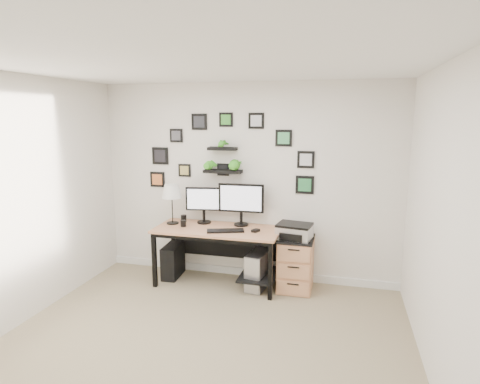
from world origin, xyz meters
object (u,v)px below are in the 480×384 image
(monitor_right, at_px, (241,201))
(pc_tower_black, at_px, (173,261))
(desk, at_px, (221,237))
(mug, at_px, (183,223))
(monitor_left, at_px, (204,202))
(table_lamp, at_px, (172,192))
(printer, at_px, (294,231))
(pc_tower_grey, at_px, (258,270))
(file_cabinet, at_px, (296,263))

(monitor_right, bearing_deg, pc_tower_black, -171.93)
(desk, xyz_separation_m, pc_tower_black, (-0.70, 0.04, -0.40))
(mug, xyz_separation_m, pc_tower_black, (-0.21, 0.11, -0.57))
(monitor_left, height_order, table_lamp, table_lamp)
(desk, xyz_separation_m, monitor_right, (0.23, 0.18, 0.45))
(table_lamp, bearing_deg, monitor_right, 8.56)
(pc_tower_black, height_order, printer, printer)
(desk, xyz_separation_m, mug, (-0.49, -0.06, 0.17))
(mug, distance_m, pc_tower_grey, 1.14)
(pc_tower_grey, bearing_deg, desk, 177.01)
(desk, bearing_deg, printer, 1.82)
(pc_tower_black, distance_m, pc_tower_grey, 1.21)
(monitor_right, xyz_separation_m, file_cabinet, (0.74, -0.12, -0.74))
(table_lamp, relative_size, pc_tower_grey, 1.06)
(table_lamp, bearing_deg, monitor_left, 17.94)
(desk, xyz_separation_m, file_cabinet, (0.97, 0.06, -0.29))
(monitor_right, distance_m, pc_tower_black, 1.27)
(monitor_left, bearing_deg, printer, -6.38)
(table_lamp, relative_size, mug, 6.36)
(monitor_right, xyz_separation_m, pc_tower_black, (-0.93, -0.13, -0.86))
(mug, bearing_deg, printer, 3.71)
(pc_tower_grey, distance_m, printer, 0.69)
(monitor_left, distance_m, mug, 0.39)
(pc_tower_black, height_order, file_cabinet, file_cabinet)
(pc_tower_grey, xyz_separation_m, file_cabinet, (0.47, 0.08, 0.10))
(monitor_right, distance_m, mug, 0.81)
(desk, relative_size, printer, 3.52)
(file_cabinet, bearing_deg, printer, -132.05)
(desk, bearing_deg, monitor_right, 37.91)
(file_cabinet, xyz_separation_m, printer, (-0.03, -0.03, 0.43))
(table_lamp, xyz_separation_m, pc_tower_black, (-0.02, 0.01, -0.96))
(monitor_right, bearing_deg, printer, -11.52)
(mug, bearing_deg, monitor_left, 48.69)
(mug, bearing_deg, table_lamp, 152.35)
(file_cabinet, bearing_deg, monitor_right, 170.98)
(desk, distance_m, monitor_left, 0.53)
(desk, distance_m, printer, 0.95)
(monitor_left, bearing_deg, mug, -131.31)
(monitor_right, height_order, file_cabinet, monitor_right)
(mug, distance_m, pc_tower_black, 0.62)
(monitor_left, xyz_separation_m, pc_tower_black, (-0.42, -0.12, -0.81))
(monitor_left, bearing_deg, desk, -30.23)
(desk, height_order, file_cabinet, desk)
(monitor_left, xyz_separation_m, mug, (-0.20, -0.23, -0.24))
(mug, bearing_deg, pc_tower_black, 153.11)
(table_lamp, height_order, mug, table_lamp)
(pc_tower_grey, bearing_deg, file_cabinet, 10.25)
(monitor_left, distance_m, pc_tower_grey, 1.14)
(desk, bearing_deg, monitor_left, 149.77)
(desk, bearing_deg, mug, -172.67)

